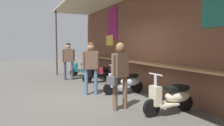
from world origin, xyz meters
TOP-DOWN VIEW (x-y plane):
  - ground_plane at (0.00, 0.00)m, footprint 37.74×37.74m
  - market_stall_facade at (-0.00, 1.86)m, footprint 13.48×2.46m
  - scooter_teal at (-4.74, 1.08)m, footprint 0.46×1.40m
  - scooter_black at (-2.43, 1.08)m, footprint 0.46×1.40m
  - scooter_silver at (0.01, 1.08)m, footprint 0.48×1.40m
  - scooter_cream at (2.36, 1.08)m, footprint 0.46×1.40m
  - shopper_with_handbag at (-0.29, -0.02)m, footprint 0.27×0.67m
  - shopper_browsing at (1.59, 0.09)m, footprint 0.44×0.65m
  - shopper_passing at (-3.65, -0.01)m, footprint 0.23×0.58m

SIDE VIEW (x-z plane):
  - ground_plane at x=0.00m, z-range 0.00..0.00m
  - scooter_teal at x=-4.74m, z-range -0.10..0.87m
  - scooter_black at x=-2.43m, z-range -0.10..0.87m
  - scooter_silver at x=0.01m, z-range -0.10..0.87m
  - scooter_cream at x=2.36m, z-range -0.10..0.87m
  - shopper_browsing at x=1.59m, z-range 0.18..1.85m
  - shopper_with_handbag at x=-0.29m, z-range 0.19..1.89m
  - shopper_passing at x=-3.65m, z-range 0.21..1.93m
  - market_stall_facade at x=0.00m, z-range 0.20..3.75m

